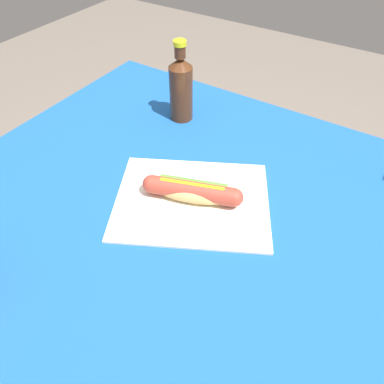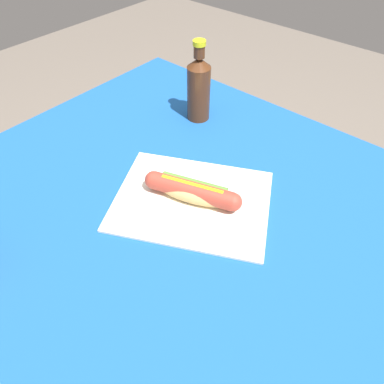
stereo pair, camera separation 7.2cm
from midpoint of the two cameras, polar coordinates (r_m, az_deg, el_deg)
The scene contains 5 objects.
ground_plane at distance 1.38m, azimuth -1.12°, elevation -24.14°, with size 6.00×6.00×0.00m, color #6B6056.
dining_table at distance 0.81m, azimuth -1.75°, elevation -9.31°, with size 1.19×0.98×0.75m.
paper_wrapper at distance 0.74m, azimuth -2.78°, elevation -1.59°, with size 0.34×0.26×0.01m, color silver.
hot_dog at distance 0.72m, azimuth -2.85°, elevation 0.05°, with size 0.21×0.10×0.05m.
soda_bottle at distance 0.94m, azimuth -4.19°, elevation 17.42°, with size 0.06×0.06×0.22m.
Camera 1 is at (0.23, -0.39, 1.30)m, focal length 30.94 mm.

